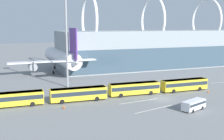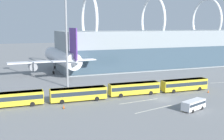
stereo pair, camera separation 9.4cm
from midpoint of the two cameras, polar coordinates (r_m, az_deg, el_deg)
name	(u,v)px [view 1 (the left image)]	position (r m, az deg, el deg)	size (l,w,h in m)	color
ground_plane	(163,99)	(65.78, 10.25, -5.85)	(440.00, 440.00, 0.00)	slate
terminal_building	(205,46)	(128.65, 18.29, 4.68)	(126.28, 20.51, 28.25)	gray
airliner_at_gate_far	(62,58)	(100.45, -10.14, 2.50)	(37.24, 36.14, 15.97)	silver
airliner_parked_remote	(177,51)	(136.32, 13.01, 3.74)	(39.10, 36.35, 14.63)	silver
shuttle_bus_0	(12,98)	(62.00, -19.63, -5.45)	(12.64, 2.82, 3.03)	gold
shuttle_bus_1	(79,93)	(63.14, -6.83, -4.72)	(12.69, 3.06, 3.03)	gold
shuttle_bus_2	(134,88)	(68.23, 4.51, -3.64)	(12.69, 3.11, 3.03)	gold
shuttle_bus_3	(184,84)	(74.65, 14.45, -2.79)	(12.64, 2.79, 3.03)	gold
service_van_foreground	(194,104)	(58.61, 16.22, -6.70)	(6.19, 3.89, 2.03)	silver
floodlight_mast	(66,31)	(76.15, -9.30, 7.82)	(2.07, 2.07, 24.87)	gray
lane_stripe_0	(154,109)	(57.97, 8.56, -7.85)	(10.29, 0.25, 0.01)	silver
lane_stripe_2	(139,101)	(63.25, 5.48, -6.35)	(10.19, 0.25, 0.01)	silver
lane_stripe_3	(220,83)	(88.99, 21.05, -2.39)	(6.38, 0.25, 0.01)	silver
traffic_cone_0	(208,91)	(74.80, 18.93, -4.11)	(0.44, 0.44, 0.70)	black
traffic_cone_1	(64,107)	(58.44, -9.81, -7.34)	(0.50, 0.50, 0.82)	black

